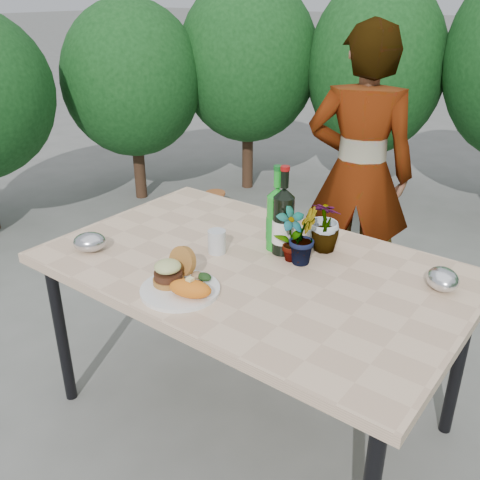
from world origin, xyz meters
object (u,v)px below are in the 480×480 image
Objects in this scene: patio_table at (252,276)px; dinner_plate at (180,290)px; wine_bottle at (283,222)px; person at (359,175)px.

dinner_plate is at bearing -103.20° from patio_table.
wine_bottle is at bearing 75.77° from patio_table.
dinner_plate is 0.18× the size of person.
patio_table is 4.44× the size of wine_bottle.
wine_bottle is at bearing 76.47° from dinner_plate.
patio_table is 5.71× the size of dinner_plate.
wine_bottle is 0.23× the size of person.
person reaches higher than patio_table.
patio_table is at bearing -86.33° from wine_bottle.
dinner_plate is at bearing 68.98° from person.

